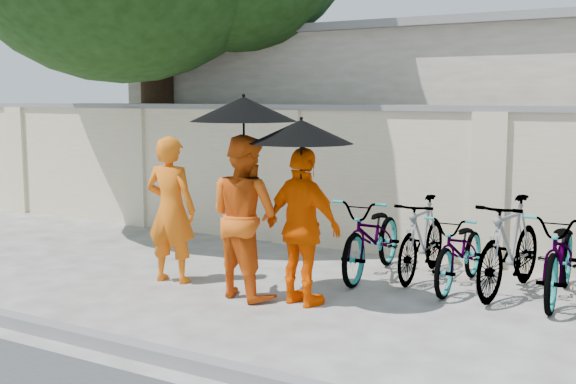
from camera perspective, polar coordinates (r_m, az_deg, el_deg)
The scene contains 14 objects.
ground at distance 7.86m, azimuth -5.34°, elevation -8.65°, with size 80.00×80.00×0.00m, color beige.
kerb at distance 6.61m, azimuth -14.25°, elevation -11.44°, with size 40.00×0.16×0.12m, color slate.
compound_wall at distance 9.98m, azimuth 10.24°, elevation 0.57°, with size 20.00×0.30×2.00m, color beige.
building_behind at distance 13.33m, azimuth 20.17°, elevation 4.52°, with size 14.00×6.00×3.20m, color beige.
monk_left at distance 8.61m, azimuth -9.25°, elevation -1.38°, with size 0.63×0.42×1.73m, color orange.
monk_center at distance 7.87m, azimuth -3.43°, elevation -1.94°, with size 0.87×0.68×1.78m, color #E95D11.
parasol_center at distance 7.67m, azimuth -3.53°, elevation 6.55°, with size 1.14×1.14×1.18m.
monk_right at distance 7.54m, azimuth 1.21°, elevation -2.78°, with size 0.98×0.41×1.67m, color #FB5600.
parasol_right at distance 7.35m, azimuth 1.06°, elevation 4.78°, with size 1.07×1.07×1.01m.
bike_0 at distance 8.89m, azimuth 6.74°, elevation -3.48°, with size 0.66×1.89×0.99m, color gray.
bike_1 at distance 8.88m, azimuth 10.53°, elevation -3.58°, with size 0.46×1.65×0.99m, color gray.
bike_2 at distance 8.53m, azimuth 13.48°, elevation -4.50°, with size 0.58×1.67×0.88m, color gray.
bike_3 at distance 8.39m, azimuth 17.12°, elevation -4.10°, with size 0.51×1.81×1.09m, color gray.
bike_4 at distance 8.31m, azimuth 20.80°, elevation -4.71°, with size 0.66×1.88×0.99m, color gray.
Camera 1 is at (4.47, -6.08, 2.17)m, focal length 45.00 mm.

